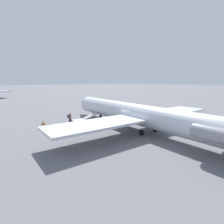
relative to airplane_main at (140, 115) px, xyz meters
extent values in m
plane|color=slate|center=(0.93, -0.10, -2.01)|extent=(600.00, 600.00, 0.00)
cylinder|color=silver|center=(0.93, -0.10, -0.02)|extent=(24.29, 5.25, 2.56)
cone|color=silver|center=(14.33, -1.61, -0.02)|extent=(3.08, 2.81, 2.51)
cube|color=silver|center=(0.44, 6.34, -0.22)|extent=(5.21, 10.54, 0.26)
cube|color=silver|center=(-0.98, -6.28, -0.22)|extent=(5.21, 10.54, 0.26)
cylinder|color=gray|center=(-9.04, 2.83, 0.17)|extent=(3.18, 1.49, 1.15)
cylinder|color=black|center=(8.73, -0.98, -1.69)|extent=(0.65, 0.23, 0.63)
cylinder|color=gray|center=(8.73, -0.98, -1.28)|extent=(0.11, 0.11, 0.20)
cylinder|color=black|center=(-1.34, 1.31, -1.69)|extent=(0.65, 0.23, 0.63)
cylinder|color=gray|center=(-1.34, 1.31, -1.28)|extent=(0.11, 0.11, 0.20)
cylinder|color=black|center=(-1.60, -0.98, -1.69)|extent=(0.65, 0.23, 0.63)
cylinder|color=gray|center=(-1.60, -0.98, -1.28)|extent=(0.11, 0.11, 0.20)
cube|color=#B2B2B7|center=(8.60, 3.29, -1.76)|extent=(1.29, 1.91, 0.50)
cube|color=#B2B2B7|center=(8.38, 1.30, -1.18)|extent=(1.14, 2.32, 0.77)
cube|color=#B2B2B7|center=(8.83, 1.25, -0.68)|extent=(0.31, 2.21, 0.71)
cube|color=#23232D|center=(8.55, 4.70, -1.58)|extent=(0.23, 0.30, 0.85)
cylinder|color=brown|center=(8.55, 4.70, -0.83)|extent=(0.36, 0.36, 0.65)
sphere|color=beige|center=(8.55, 4.70, -0.39)|extent=(0.24, 0.24, 0.24)
cube|color=navy|center=(8.58, 4.97, -0.80)|extent=(0.30, 0.21, 0.44)
cube|color=black|center=(11.27, 7.43, -1.99)|extent=(0.54, 0.54, 0.03)
cone|color=orange|center=(11.27, 7.43, -1.71)|extent=(0.41, 0.41, 0.59)
camera|label=1|loc=(-12.97, 16.72, 4.01)|focal=28.00mm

